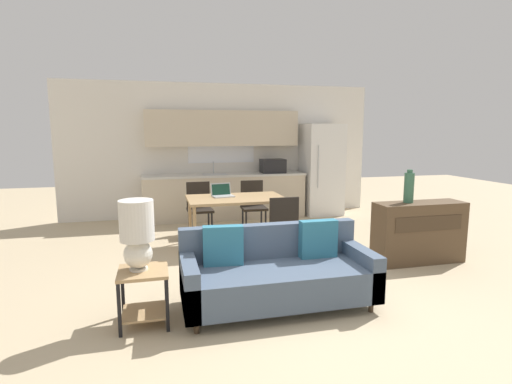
% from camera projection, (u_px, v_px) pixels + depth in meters
% --- Properties ---
extents(ground_plane, '(20.00, 20.00, 0.00)m').
position_uv_depth(ground_plane, '(298.00, 307.00, 4.01)').
color(ground_plane, tan).
extents(wall_back, '(6.40, 0.07, 2.70)m').
position_uv_depth(wall_back, '(222.00, 150.00, 8.24)').
color(wall_back, silver).
rests_on(wall_back, ground_plane).
extents(kitchen_counter, '(3.24, 0.65, 2.15)m').
position_uv_depth(kitchen_counter, '(225.00, 176.00, 8.04)').
color(kitchen_counter, beige).
rests_on(kitchen_counter, ground_plane).
extents(refrigerator, '(0.77, 0.75, 1.89)m').
position_uv_depth(refrigerator, '(321.00, 169.00, 8.41)').
color(refrigerator, white).
rests_on(refrigerator, ground_plane).
extents(dining_table, '(1.46, 0.90, 0.75)m').
position_uv_depth(dining_table, '(236.00, 202.00, 6.07)').
color(dining_table, tan).
rests_on(dining_table, ground_plane).
extents(couch, '(1.90, 0.80, 0.82)m').
position_uv_depth(couch, '(276.00, 273.00, 4.04)').
color(couch, '#3D2D1E').
rests_on(couch, ground_plane).
extents(side_table, '(0.44, 0.44, 0.51)m').
position_uv_depth(side_table, '(144.00, 288.00, 3.62)').
color(side_table, tan).
rests_on(side_table, ground_plane).
extents(table_lamp, '(0.30, 0.30, 0.64)m').
position_uv_depth(table_lamp, '(137.00, 232.00, 3.55)').
color(table_lamp, silver).
rests_on(table_lamp, side_table).
extents(credenza, '(1.22, 0.39, 0.82)m').
position_uv_depth(credenza, '(419.00, 232.00, 5.34)').
color(credenza, brown).
rests_on(credenza, ground_plane).
extents(vase, '(0.13, 0.13, 0.44)m').
position_uv_depth(vase, '(409.00, 187.00, 5.24)').
color(vase, '#336047').
rests_on(vase, credenza).
extents(dining_chair_near_right, '(0.42, 0.42, 0.89)m').
position_uv_depth(dining_chair_near_right, '(281.00, 225.00, 5.43)').
color(dining_chair_near_right, black).
rests_on(dining_chair_near_right, ground_plane).
extents(dining_chair_far_left, '(0.43, 0.43, 0.89)m').
position_uv_depth(dining_chair_far_left, '(199.00, 206.00, 6.80)').
color(dining_chair_far_left, black).
rests_on(dining_chair_far_left, ground_plane).
extents(dining_chair_far_right, '(0.44, 0.44, 0.89)m').
position_uv_depth(dining_chair_far_right, '(253.00, 204.00, 6.99)').
color(dining_chair_far_right, black).
rests_on(dining_chair_far_right, ground_plane).
extents(laptop, '(0.36, 0.30, 0.20)m').
position_uv_depth(laptop, '(222.00, 193.00, 6.15)').
color(laptop, '#B7BABC').
rests_on(laptop, dining_table).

